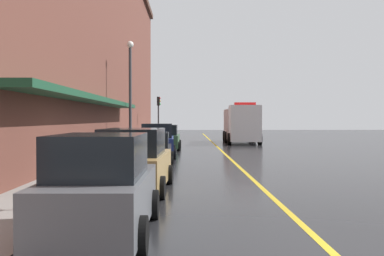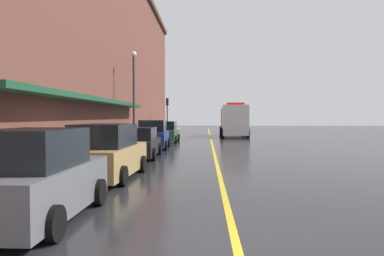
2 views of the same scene
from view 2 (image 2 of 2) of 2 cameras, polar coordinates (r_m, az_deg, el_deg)
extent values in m
plane|color=#232326|center=(30.47, 3.11, -2.24)|extent=(112.00, 112.00, 0.00)
cube|color=gray|center=(30.99, -8.44, -2.05)|extent=(2.40, 70.00, 0.15)
cube|color=gold|center=(30.47, 3.11, -2.23)|extent=(0.16, 70.00, 0.01)
cube|color=brown|center=(32.98, -22.87, 12.44)|extent=(13.47, 64.00, 16.63)
cube|color=#19472D|center=(22.33, -14.38, 4.19)|extent=(1.20, 22.40, 0.24)
cube|color=#595B60|center=(8.23, -23.01, -8.83)|extent=(1.73, 4.16, 0.95)
cube|color=black|center=(7.93, -23.73, -2.94)|extent=(1.55, 2.29, 0.78)
cylinder|color=black|center=(9.80, -24.34, -9.11)|extent=(0.22, 0.64, 0.64)
cylinder|color=black|center=(9.17, -14.49, -9.76)|extent=(0.22, 0.64, 0.64)
cylinder|color=black|center=(6.81, -20.98, -13.89)|extent=(0.22, 0.64, 0.64)
cube|color=#A5844C|center=(12.99, -13.30, -4.88)|extent=(2.05, 4.65, 0.94)
cube|color=black|center=(12.71, -13.64, -1.14)|extent=(1.78, 2.59, 0.77)
cylinder|color=black|center=(14.67, -15.13, -5.42)|extent=(0.25, 0.65, 0.64)
cylinder|color=black|center=(14.15, -7.86, -5.64)|extent=(0.25, 0.65, 0.64)
cylinder|color=black|center=(12.06, -19.68, -7.03)|extent=(0.25, 0.65, 0.64)
cylinder|color=black|center=(11.42, -10.91, -7.44)|extent=(0.25, 0.65, 0.64)
cube|color=black|center=(19.19, -8.35, -2.95)|extent=(1.92, 4.63, 0.78)
cube|color=black|center=(18.92, -8.47, -0.86)|extent=(1.69, 2.56, 0.64)
cylinder|color=black|center=(20.76, -10.23, -3.28)|extent=(0.23, 0.64, 0.64)
cylinder|color=black|center=(20.49, -5.16, -3.32)|extent=(0.23, 0.64, 0.64)
cylinder|color=black|center=(18.00, -11.97, -4.07)|extent=(0.23, 0.64, 0.64)
cylinder|color=black|center=(17.68, -6.13, -4.14)|extent=(0.23, 0.64, 0.64)
cube|color=navy|center=(24.55, -6.10, -1.69)|extent=(1.95, 4.61, 0.96)
cube|color=black|center=(24.29, -6.16, 0.33)|extent=(1.70, 2.56, 0.78)
cylinder|color=black|center=(26.09, -7.74, -2.23)|extent=(0.24, 0.65, 0.64)
cylinder|color=black|center=(25.89, -3.74, -2.25)|extent=(0.24, 0.65, 0.64)
cylinder|color=black|center=(23.30, -8.71, -2.72)|extent=(0.24, 0.65, 0.64)
cylinder|color=black|center=(23.09, -4.23, -2.74)|extent=(0.24, 0.65, 0.64)
cube|color=#2D5133|center=(30.64, -4.16, -1.07)|extent=(1.94, 4.29, 0.87)
cube|color=black|center=(30.39, -4.22, 0.40)|extent=(1.73, 2.37, 0.71)
cylinder|color=black|center=(32.09, -5.56, -1.47)|extent=(0.23, 0.64, 0.64)
cylinder|color=black|center=(31.86, -2.17, -1.49)|extent=(0.23, 0.64, 0.64)
cylinder|color=black|center=(29.48, -6.31, -1.76)|extent=(0.23, 0.64, 0.64)
cylinder|color=black|center=(29.24, -2.63, -1.78)|extent=(0.23, 0.64, 0.64)
cube|color=silver|center=(36.21, 6.85, 1.24)|extent=(2.56, 2.46, 3.00)
cube|color=silver|center=(40.70, 6.44, 1.13)|extent=(2.62, 5.92, 2.76)
cube|color=red|center=(36.24, 6.86, 3.81)|extent=(1.77, 0.63, 0.24)
cylinder|color=black|center=(36.44, 8.83, -0.81)|extent=(0.32, 1.00, 1.00)
cylinder|color=black|center=(36.28, 4.83, -0.81)|extent=(0.32, 1.00, 1.00)
cylinder|color=black|center=(40.09, 8.31, -0.57)|extent=(0.32, 1.00, 1.00)
cylinder|color=black|center=(39.94, 4.67, -0.57)|extent=(0.32, 1.00, 1.00)
cylinder|color=black|center=(42.46, 8.02, -0.44)|extent=(0.32, 1.00, 1.00)
cylinder|color=black|center=(42.32, 4.58, -0.43)|extent=(0.32, 1.00, 1.00)
cylinder|color=#4C4C51|center=(22.05, -10.54, -2.06)|extent=(0.07, 0.07, 1.05)
cube|color=black|center=(22.02, -10.55, -0.33)|extent=(0.14, 0.18, 0.28)
cylinder|color=#4C4C51|center=(10.40, -25.77, -6.53)|extent=(0.07, 0.07, 1.05)
cube|color=black|center=(10.32, -25.82, -2.87)|extent=(0.14, 0.18, 0.28)
cylinder|color=#33383D|center=(27.82, -9.15, 4.36)|extent=(0.18, 0.18, 6.50)
sphere|color=white|center=(28.19, -9.19, 11.42)|extent=(0.44, 0.44, 0.44)
cylinder|color=#232326|center=(45.29, -3.93, 1.42)|extent=(0.14, 0.14, 3.40)
cube|color=black|center=(45.33, -3.93, 4.14)|extent=(0.28, 0.36, 0.90)
sphere|color=red|center=(45.32, -3.73, 4.52)|extent=(0.16, 0.16, 0.16)
sphere|color=gold|center=(45.31, -3.73, 4.14)|extent=(0.16, 0.16, 0.16)
sphere|color=green|center=(45.30, -3.73, 3.76)|extent=(0.16, 0.16, 0.16)
camera|label=1|loc=(2.15, -118.21, 0.12)|focal=41.88mm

